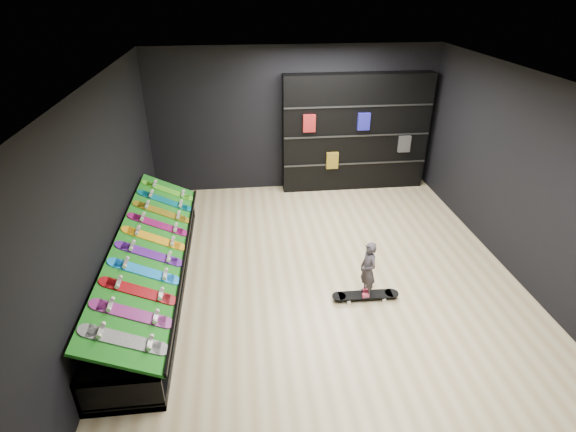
{
  "coord_description": "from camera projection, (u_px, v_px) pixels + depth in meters",
  "views": [
    {
      "loc": [
        -1.16,
        -5.66,
        4.15
      ],
      "look_at": [
        -0.5,
        0.2,
        1.0
      ],
      "focal_mm": 28.0,
      "sensor_mm": 36.0,
      "label": 1
    }
  ],
  "objects": [
    {
      "name": "floor",
      "position": [
        321.0,
        277.0,
        7.03
      ],
      "size": [
        6.0,
        7.0,
        0.01
      ],
      "primitive_type": "cube",
      "color": "tan",
      "rests_on": "ground"
    },
    {
      "name": "ceiling",
      "position": [
        329.0,
        81.0,
        5.62
      ],
      "size": [
        6.0,
        7.0,
        0.01
      ],
      "primitive_type": "cube",
      "color": "white",
      "rests_on": "ground"
    },
    {
      "name": "wall_back",
      "position": [
        294.0,
        120.0,
        9.39
      ],
      "size": [
        6.0,
        0.02,
        3.0
      ],
      "primitive_type": "cube",
      "color": "black",
      "rests_on": "ground"
    },
    {
      "name": "wall_front",
      "position": [
        414.0,
        390.0,
        3.25
      ],
      "size": [
        6.0,
        0.02,
        3.0
      ],
      "primitive_type": "cube",
      "color": "black",
      "rests_on": "ground"
    },
    {
      "name": "wall_left",
      "position": [
        105.0,
        200.0,
        6.02
      ],
      "size": [
        0.02,
        7.0,
        3.0
      ],
      "primitive_type": "cube",
      "color": "black",
      "rests_on": "ground"
    },
    {
      "name": "wall_right",
      "position": [
        525.0,
        180.0,
        6.62
      ],
      "size": [
        0.02,
        7.0,
        3.0
      ],
      "primitive_type": "cube",
      "color": "black",
      "rests_on": "ground"
    },
    {
      "name": "display_rack",
      "position": [
        152.0,
        274.0,
        6.66
      ],
      "size": [
        0.9,
        4.5,
        0.5
      ],
      "primitive_type": null,
      "color": "black",
      "rests_on": "ground"
    },
    {
      "name": "turf_ramp",
      "position": [
        151.0,
        248.0,
        6.45
      ],
      "size": [
        0.92,
        4.5,
        0.46
      ],
      "primitive_type": "cube",
      "rotation": [
        0.0,
        0.44,
        0.0
      ],
      "color": "#0F5D0E",
      "rests_on": "display_rack"
    },
    {
      "name": "back_shelving",
      "position": [
        355.0,
        133.0,
        9.49
      ],
      "size": [
        3.07,
        0.36,
        2.46
      ],
      "primitive_type": "cube",
      "color": "black",
      "rests_on": "ground"
    },
    {
      "name": "floor_skateboard",
      "position": [
        365.0,
        296.0,
        6.52
      ],
      "size": [
        0.98,
        0.24,
        0.09
      ],
      "primitive_type": null,
      "rotation": [
        0.0,
        0.0,
        -0.02
      ],
      "color": "black",
      "rests_on": "ground"
    },
    {
      "name": "child",
      "position": [
        367.0,
        280.0,
        6.38
      ],
      "size": [
        0.18,
        0.22,
        0.51
      ],
      "primitive_type": "imported",
      "rotation": [
        0.0,
        0.0,
        -1.33
      ],
      "color": "black",
      "rests_on": "floor_skateboard"
    },
    {
      "name": "display_board_0",
      "position": [
        125.0,
        340.0,
        4.77
      ],
      "size": [
        0.93,
        0.22,
        0.5
      ],
      "primitive_type": null,
      "rotation": [
        0.0,
        0.44,
        0.0
      ],
      "color": "black",
      "rests_on": "turf_ramp"
    },
    {
      "name": "display_board_1",
      "position": [
        132.0,
        314.0,
        5.14
      ],
      "size": [
        0.93,
        0.22,
        0.5
      ],
      "primitive_type": null,
      "rotation": [
        0.0,
        0.44,
        0.0
      ],
      "color": "#2626BF",
      "rests_on": "turf_ramp"
    },
    {
      "name": "display_board_2",
      "position": [
        139.0,
        291.0,
        5.51
      ],
      "size": [
        0.93,
        0.22,
        0.5
      ],
      "primitive_type": null,
      "rotation": [
        0.0,
        0.44,
        0.0
      ],
      "color": "red",
      "rests_on": "turf_ramp"
    },
    {
      "name": "display_board_3",
      "position": [
        145.0,
        271.0,
        5.88
      ],
      "size": [
        0.93,
        0.22,
        0.5
      ],
      "primitive_type": null,
      "rotation": [
        0.0,
        0.44,
        0.0
      ],
      "color": "blue",
      "rests_on": "turf_ramp"
    },
    {
      "name": "display_board_4",
      "position": [
        150.0,
        254.0,
        6.25
      ],
      "size": [
        0.93,
        0.22,
        0.5
      ],
      "primitive_type": null,
      "rotation": [
        0.0,
        0.44,
        0.0
      ],
      "color": "purple",
      "rests_on": "turf_ramp"
    },
    {
      "name": "display_board_5",
      "position": [
        154.0,
        238.0,
        6.62
      ],
      "size": [
        0.93,
        0.22,
        0.5
      ],
      "primitive_type": null,
      "rotation": [
        0.0,
        0.44,
        0.0
      ],
      "color": "orange",
      "rests_on": "turf_ramp"
    },
    {
      "name": "display_board_6",
      "position": [
        158.0,
        225.0,
        6.99
      ],
      "size": [
        0.93,
        0.22,
        0.5
      ],
      "primitive_type": null,
      "rotation": [
        0.0,
        0.44,
        0.0
      ],
      "color": "#E5198C",
      "rests_on": "turf_ramp"
    },
    {
      "name": "display_board_7",
      "position": [
        162.0,
        212.0,
        7.36
      ],
      "size": [
        0.93,
        0.22,
        0.5
      ],
      "primitive_type": null,
      "rotation": [
        0.0,
        0.44,
        0.0
      ],
      "color": "yellow",
      "rests_on": "turf_ramp"
    },
    {
      "name": "display_board_8",
      "position": [
        165.0,
        201.0,
        7.73
      ],
      "size": [
        0.93,
        0.22,
        0.5
      ],
      "primitive_type": null,
      "rotation": [
        0.0,
        0.44,
        0.0
      ],
      "color": "#0C8C99",
      "rests_on": "turf_ramp"
    },
    {
      "name": "display_board_9",
      "position": [
        168.0,
        191.0,
        8.1
      ],
      "size": [
        0.93,
        0.22,
        0.5
      ],
      "primitive_type": null,
      "rotation": [
        0.0,
        0.44,
        0.0
      ],
      "color": "green",
      "rests_on": "turf_ramp"
    }
  ]
}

